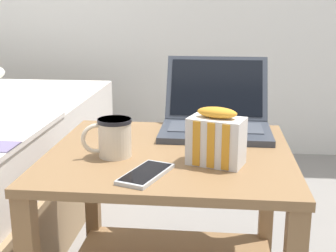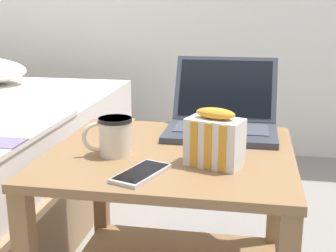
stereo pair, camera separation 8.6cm
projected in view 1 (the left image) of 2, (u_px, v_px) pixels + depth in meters
bedside_table at (170, 213)px, 1.28m from camera, size 0.64×0.60×0.51m
laptop at (216, 117)px, 1.42m from camera, size 0.33×0.33×0.21m
mug_front_left at (113, 136)px, 1.18m from camera, size 0.12×0.09×0.10m
snack_bag at (216, 139)px, 1.12m from camera, size 0.15×0.12×0.14m
cell_phone at (146, 174)px, 1.06m from camera, size 0.12×0.17×0.01m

